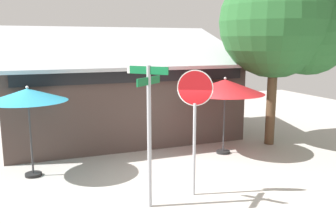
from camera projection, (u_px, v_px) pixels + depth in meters
The scene contains 7 objects.
ground_plane at pixel (191, 181), 9.69m from camera, with size 28.00×28.00×0.10m, color #ADA8A0.
cafe_building at pixel (122, 97), 13.63m from camera, with size 8.62×4.54×4.16m.
street_sign_post at pixel (149, 122), 7.71m from camera, with size 0.70×0.75×3.09m.
stop_sign at pixel (195, 108), 8.29m from camera, with size 0.70×0.44×2.96m.
patio_umbrella_teal_left at pixel (28, 96), 9.48m from camera, with size 2.04×2.04×2.45m.
patio_umbrella_crimson_center at pixel (225, 87), 11.51m from camera, with size 2.50×2.50×2.48m.
shade_tree at pixel (285, 25), 12.22m from camera, with size 4.31×3.76×6.10m.
Camera 1 is at (-3.90, -8.32, 3.58)m, focal length 39.17 mm.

